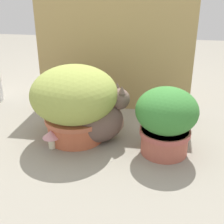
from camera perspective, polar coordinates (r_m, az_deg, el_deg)
ground_plane at (r=1.59m, az=-5.61°, el=-6.21°), size 6.00×6.00×0.00m
cardboard_backdrop at (r=1.91m, az=0.26°, el=11.86°), size 0.99×0.03×0.79m
grass_planter at (r=1.57m, az=-7.11°, el=2.22°), size 0.45×0.45×0.40m
leafy_planter at (r=1.47m, az=10.19°, el=-1.31°), size 0.30×0.30×0.34m
cat at (r=1.57m, az=-1.79°, el=-1.48°), size 0.38×0.28×0.32m
mushroom_ornament_pink at (r=1.56m, az=-11.40°, el=-4.41°), size 0.09×0.09×0.10m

